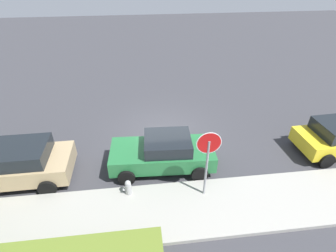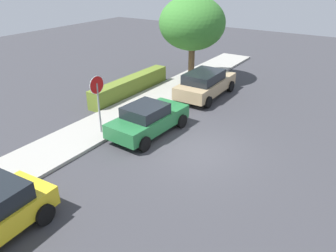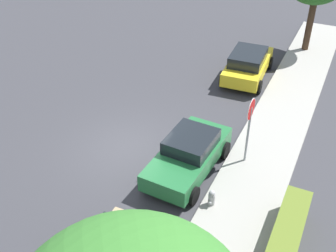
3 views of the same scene
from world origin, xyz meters
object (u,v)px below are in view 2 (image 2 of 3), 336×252
(street_tree_mid_block, at_px, (192,23))
(fire_hydrant, at_px, (142,110))
(stop_sign, at_px, (98,95))
(parked_car_green, at_px, (148,119))
(parked_car_tan, at_px, (205,83))

(street_tree_mid_block, distance_m, fire_hydrant, 7.35)
(street_tree_mid_block, xyz_separation_m, fire_hydrant, (-6.49, -0.90, -3.32))
(stop_sign, distance_m, parked_car_green, 2.41)
(stop_sign, height_order, street_tree_mid_block, street_tree_mid_block)
(stop_sign, height_order, fire_hydrant, stop_sign)
(parked_car_green, xyz_separation_m, parked_car_tan, (5.66, 0.07, 0.07))
(stop_sign, xyz_separation_m, parked_car_tan, (6.91, -1.64, -1.10))
(fire_hydrant, bearing_deg, stop_sign, 173.10)
(parked_car_green, height_order, fire_hydrant, parked_car_green)
(street_tree_mid_block, bearing_deg, stop_sign, -176.33)
(parked_car_tan, bearing_deg, stop_sign, 166.67)
(stop_sign, height_order, parked_car_green, stop_sign)
(parked_car_tan, xyz_separation_m, fire_hydrant, (-4.28, 1.32, -0.43))
(parked_car_tan, relative_size, street_tree_mid_block, 0.85)
(stop_sign, distance_m, fire_hydrant, 3.05)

